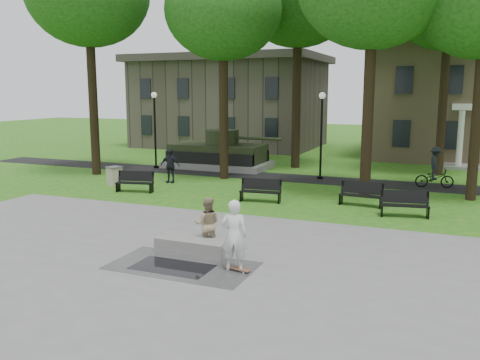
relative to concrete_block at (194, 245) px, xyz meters
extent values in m
plane|color=#205F16|center=(-0.10, 1.94, -0.24)|extent=(120.00, 120.00, 0.00)
cube|color=gray|center=(-0.10, -3.06, -0.23)|extent=(22.00, 16.00, 0.02)
cube|color=black|center=(-0.10, 13.94, -0.24)|extent=(44.00, 2.60, 0.01)
cube|color=#4C443D|center=(-11.10, 28.44, 3.35)|extent=(15.00, 10.00, 7.20)
cylinder|color=black|center=(-12.10, 10.94, 4.24)|extent=(0.52, 0.52, 8.96)
cylinder|color=black|center=(-4.60, 12.44, 3.75)|extent=(0.48, 0.48, 8.00)
ellipsoid|color=#16430F|center=(-4.60, 12.44, 8.76)|extent=(6.20, 6.20, 5.27)
cylinder|color=black|center=(3.40, 10.44, 3.92)|extent=(0.50, 0.50, 8.32)
cylinder|color=black|center=(7.90, 11.44, 3.59)|extent=(0.46, 0.46, 7.68)
cylinder|color=black|center=(-2.10, 17.94, 4.39)|extent=(0.54, 0.54, 9.28)
cylinder|color=black|center=(6.40, 18.44, 4.08)|extent=(0.50, 0.50, 8.64)
ellipsoid|color=#16430F|center=(6.40, 18.44, 9.47)|extent=(6.40, 6.40, 5.44)
cylinder|color=black|center=(-10.10, 14.24, 1.96)|extent=(0.12, 0.12, 4.40)
sphere|color=silver|center=(-10.10, 14.24, 4.30)|extent=(0.36, 0.36, 0.36)
cylinder|color=black|center=(-10.10, 14.24, -0.16)|extent=(0.32, 0.32, 0.16)
cylinder|color=black|center=(0.40, 14.24, 1.96)|extent=(0.12, 0.12, 4.40)
sphere|color=silver|center=(0.40, 14.24, 4.30)|extent=(0.36, 0.36, 0.36)
cylinder|color=black|center=(0.40, 14.24, -0.16)|extent=(0.32, 0.32, 0.16)
cube|color=gray|center=(-6.60, 15.94, -0.04)|extent=(6.50, 3.40, 0.40)
cube|color=#262F19|center=(-6.60, 15.94, 0.70)|extent=(5.80, 2.80, 1.10)
cube|color=black|center=(-6.60, 14.59, 0.51)|extent=(5.80, 0.35, 0.70)
cube|color=black|center=(-6.60, 17.29, 0.51)|extent=(5.80, 0.35, 0.70)
cylinder|color=#262F19|center=(-6.30, 15.94, 1.71)|extent=(2.10, 2.10, 0.90)
cylinder|color=#262F19|center=(-4.00, 15.94, 1.71)|extent=(3.20, 0.18, 0.18)
cube|color=black|center=(0.03, -1.39, -0.22)|extent=(2.20, 1.20, 0.00)
cube|color=gray|center=(0.00, 0.00, 0.00)|extent=(2.21, 1.02, 0.45)
cube|color=brown|center=(1.79, -0.97, -0.19)|extent=(0.80, 0.36, 0.07)
imported|color=silver|center=(1.70, -0.96, 0.75)|extent=(0.80, 0.62, 1.95)
imported|color=tan|center=(0.27, 0.34, 0.60)|extent=(0.97, 0.88, 1.64)
imported|color=black|center=(-6.67, 10.09, 0.66)|extent=(1.11, 0.57, 1.82)
imported|color=black|center=(6.30, 13.93, 0.24)|extent=(1.94, 1.00, 0.97)
imported|color=black|center=(6.30, 13.93, 1.01)|extent=(0.80, 1.14, 1.62)
cube|color=black|center=(-6.95, 7.20, 0.21)|extent=(1.85, 0.80, 0.05)
cube|color=black|center=(-6.95, 7.42, 0.51)|extent=(1.79, 0.51, 0.50)
cube|color=black|center=(-7.80, 7.20, -0.02)|extent=(0.15, 0.45, 0.45)
cube|color=black|center=(-6.10, 7.20, -0.02)|extent=(0.15, 0.45, 0.45)
cube|color=black|center=(-0.63, 7.44, 0.21)|extent=(1.84, 0.66, 0.05)
cube|color=black|center=(-0.63, 7.66, 0.51)|extent=(1.81, 0.37, 0.50)
cube|color=black|center=(-1.48, 7.44, -0.02)|extent=(0.11, 0.45, 0.45)
cube|color=black|center=(0.22, 7.44, -0.02)|extent=(0.11, 0.45, 0.45)
cube|color=black|center=(3.57, 8.28, 0.21)|extent=(1.83, 0.59, 0.05)
cube|color=black|center=(3.57, 8.50, 0.51)|extent=(1.81, 0.30, 0.50)
cube|color=black|center=(2.72, 8.28, -0.02)|extent=(0.10, 0.45, 0.45)
cube|color=black|center=(4.42, 8.28, -0.02)|extent=(0.10, 0.45, 0.45)
cube|color=black|center=(5.44, 7.00, 0.21)|extent=(1.85, 0.77, 0.05)
cube|color=black|center=(5.44, 7.22, 0.51)|extent=(1.80, 0.48, 0.50)
cube|color=black|center=(4.59, 7.00, -0.02)|extent=(0.14, 0.45, 0.45)
cube|color=black|center=(6.29, 7.00, -0.02)|extent=(0.14, 0.45, 0.45)
cube|color=#BFAF9E|center=(-8.99, 8.40, 0.21)|extent=(0.78, 0.78, 0.90)
cube|color=#4C4C4C|center=(-8.99, 8.40, 0.69)|extent=(0.85, 0.85, 0.06)
camera|label=1|loc=(6.81, -12.98, 4.53)|focal=38.00mm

